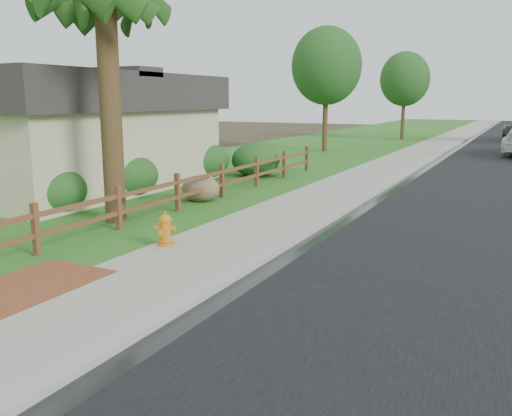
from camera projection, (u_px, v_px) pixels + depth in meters
The scene contains 17 objects.
ground at pixel (177, 293), 8.73m from camera, with size 120.00×120.00×0.00m, color #362B1D.
curb at pixel (461, 141), 39.19m from camera, with size 0.40×90.00×0.12m, color #9A948C.
wet_gutter at pixel (466, 142), 39.04m from camera, with size 0.50×90.00×0.00m, color black.
sidewalk at pixel (442, 141), 39.76m from camera, with size 2.20×90.00×0.10m, color gray.
grass_strip at pixel (415, 140), 40.60m from camera, with size 1.60×90.00×0.06m, color #1A5E1E.
lawn_near at pixel (348, 138), 42.90m from camera, with size 9.00×90.00×0.04m, color #1A5E1E.
brick_patch at pixel (30, 288), 8.82m from camera, with size 1.60×2.40×0.11m, color brown.
ranch_fence at pixel (201, 185), 15.80m from camera, with size 0.12×16.92×1.10m.
house at pixel (34, 127), 19.30m from camera, with size 10.60×9.60×4.05m.
fire_hydrant at pixel (165, 230), 11.17m from camera, with size 0.46×0.38×0.71m.
boulder at pixel (201, 189), 16.35m from camera, with size 1.23×0.93×0.82m, color brown.
shrub_a at pixel (54, 190), 14.61m from camera, with size 1.74×1.74×1.31m, color #1D4117.
shrub_b at pixel (127, 175), 17.24m from camera, with size 1.96×1.96×1.37m, color #1D4117.
shrub_c at pixel (204, 160), 21.25m from camera, with size 1.99×1.99×1.44m, color #1D4117.
shrub_d at pixel (256, 160), 21.76m from camera, with size 1.97×1.97×1.34m, color #1D4117.
tree_near_left at pixel (326, 66), 31.14m from camera, with size 4.05×4.05×7.18m.
tree_mid_left at pixel (405, 79), 40.54m from camera, with size 3.68×3.68×6.58m.
Camera 1 is at (4.86, -6.83, 3.07)m, focal length 38.00 mm.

